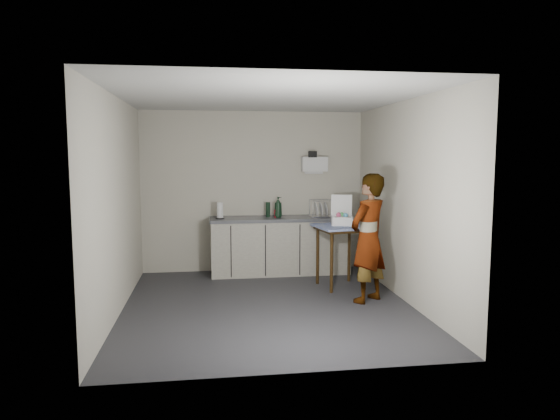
{
  "coord_description": "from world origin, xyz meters",
  "views": [
    {
      "loc": [
        -0.71,
        -6.12,
        1.91
      ],
      "look_at": [
        0.22,
        0.45,
        1.17
      ],
      "focal_mm": 32.0,
      "sensor_mm": 36.0,
      "label": 1
    }
  ],
  "objects": [
    {
      "name": "wall_left",
      "position": [
        -1.79,
        0.0,
        1.3
      ],
      "size": [
        0.02,
        4.0,
        2.6
      ],
      "primitive_type": "cube",
      "color": "beige",
      "rests_on": "ground"
    },
    {
      "name": "ground",
      "position": [
        0.0,
        0.0,
        0.0
      ],
      "size": [
        4.0,
        4.0,
        0.0
      ],
      "primitive_type": "plane",
      "color": "#28272C",
      "rests_on": "ground"
    },
    {
      "name": "soda_can",
      "position": [
        0.33,
        1.68,
        0.97
      ],
      "size": [
        0.07,
        0.07,
        0.12
      ],
      "primitive_type": "cylinder",
      "color": "red",
      "rests_on": "kitchen_counter"
    },
    {
      "name": "kitchen_counter",
      "position": [
        0.4,
        1.7,
        0.43
      ],
      "size": [
        2.24,
        0.62,
        0.91
      ],
      "color": "black",
      "rests_on": "ground"
    },
    {
      "name": "wall_shelf",
      "position": [
        1.0,
        1.92,
        1.75
      ],
      "size": [
        0.42,
        0.18,
        0.37
      ],
      "color": "white",
      "rests_on": "ground"
    },
    {
      "name": "wall_back",
      "position": [
        0.0,
        1.99,
        1.3
      ],
      "size": [
        3.6,
        0.02,
        2.6
      ],
      "primitive_type": "cube",
      "color": "beige",
      "rests_on": "ground"
    },
    {
      "name": "soap_bottle",
      "position": [
        0.37,
        1.68,
        1.07
      ],
      "size": [
        0.18,
        0.18,
        0.33
      ],
      "primitive_type": "imported",
      "rotation": [
        0.0,
        0.0,
        0.71
      ],
      "color": "black",
      "rests_on": "kitchen_counter"
    },
    {
      "name": "dish_rack",
      "position": [
        1.07,
        1.65,
        0.97
      ],
      "size": [
        0.4,
        0.3,
        0.28
      ],
      "color": "silver",
      "rests_on": "kitchen_counter"
    },
    {
      "name": "paper_towel",
      "position": [
        -0.56,
        1.66,
        1.03
      ],
      "size": [
        0.14,
        0.14,
        0.25
      ],
      "color": "black",
      "rests_on": "kitchen_counter"
    },
    {
      "name": "side_table",
      "position": [
        1.15,
        0.74,
        0.78
      ],
      "size": [
        0.8,
        0.8,
        0.9
      ],
      "rotation": [
        0.0,
        0.0,
        0.17
      ],
      "color": "#3E280E",
      "rests_on": "ground"
    },
    {
      "name": "wall_right",
      "position": [
        1.79,
        0.0,
        1.3
      ],
      "size": [
        0.02,
        4.0,
        2.6
      ],
      "primitive_type": "cube",
      "color": "beige",
      "rests_on": "ground"
    },
    {
      "name": "standing_man",
      "position": [
        1.31,
        -0.0,
        0.83
      ],
      "size": [
        0.73,
        0.69,
        1.67
      ],
      "primitive_type": "imported",
      "rotation": [
        0.0,
        0.0,
        3.79
      ],
      "color": "#B2A593",
      "rests_on": "ground"
    },
    {
      "name": "dark_bottle",
      "position": [
        0.21,
        1.76,
        1.03
      ],
      "size": [
        0.07,
        0.07,
        0.24
      ],
      "primitive_type": "cylinder",
      "color": "black",
      "rests_on": "kitchen_counter"
    },
    {
      "name": "bakery_box",
      "position": [
        1.18,
        0.83,
        0.99
      ],
      "size": [
        0.36,
        0.37,
        0.42
      ],
      "rotation": [
        0.0,
        0.0,
        -0.21
      ],
      "color": "white",
      "rests_on": "side_table"
    },
    {
      "name": "ceiling",
      "position": [
        0.0,
        0.0,
        2.6
      ],
      "size": [
        3.6,
        4.0,
        0.01
      ],
      "primitive_type": "cube",
      "color": "silver",
      "rests_on": "wall_back"
    }
  ]
}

